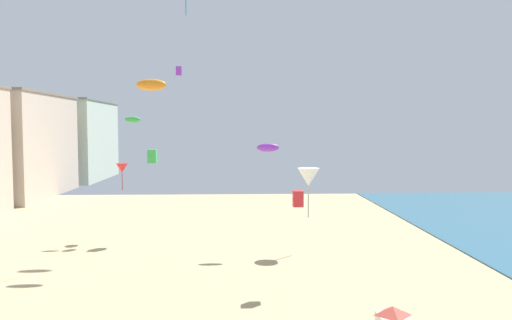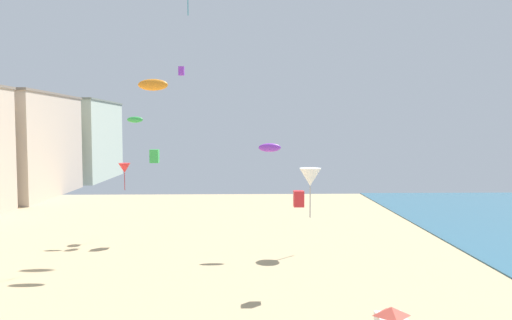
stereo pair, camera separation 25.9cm
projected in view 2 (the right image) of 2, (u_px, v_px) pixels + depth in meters
boardwalk_hotel_far at (6, 145)px, 68.93m from camera, size 14.86×20.56×14.29m
boardwalk_hotel_distant at (64, 140)px, 91.45m from camera, size 16.76×21.24×14.46m
kite_purple_box at (181, 71)px, 45.22m from camera, size 0.51×0.51×0.80m
kite_red_delta at (124, 168)px, 43.03m from camera, size 1.03×1.03×2.35m
kite_red_box at (299, 199)px, 29.13m from camera, size 0.60×0.60×0.94m
kite_orange_parafoil at (153, 85)px, 35.64m from camera, size 2.15×0.60×0.84m
kite_white_delta at (310, 177)px, 38.00m from camera, size 1.69×1.69×3.83m
kite_green_parafoil at (135, 120)px, 43.05m from camera, size 1.36×0.38×0.53m
kite_green_box at (154, 156)px, 42.03m from camera, size 0.72×0.72×1.14m
kite_purple_parafoil at (270, 148)px, 38.22m from camera, size 1.72×0.48×0.67m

